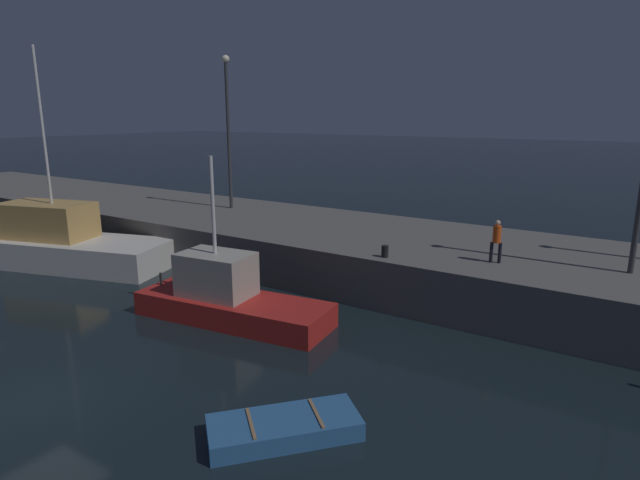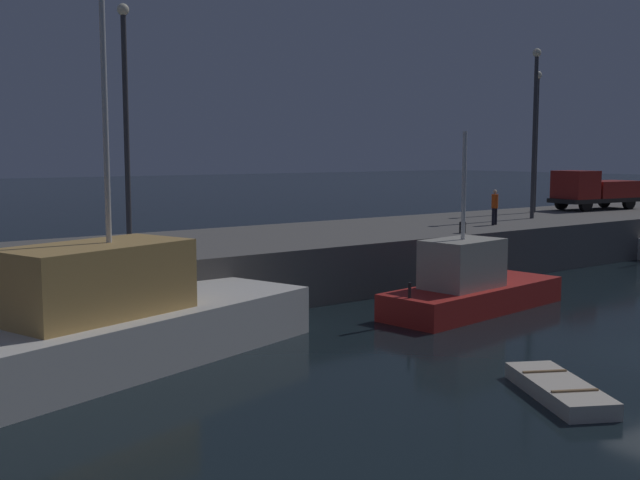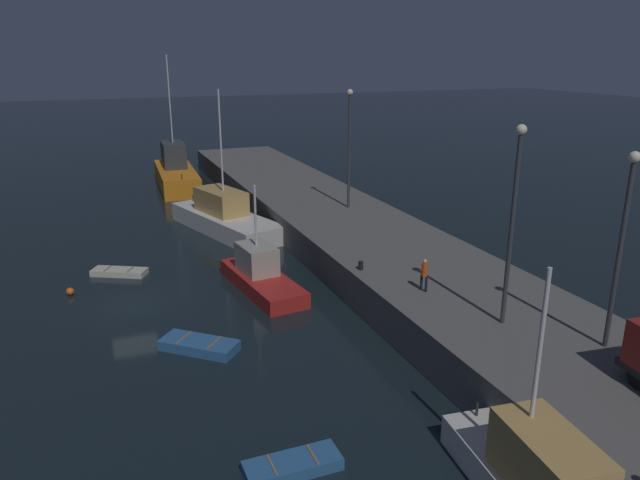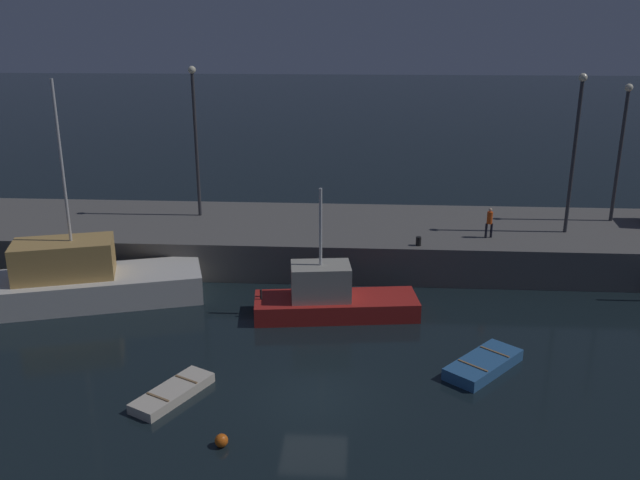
# 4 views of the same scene
# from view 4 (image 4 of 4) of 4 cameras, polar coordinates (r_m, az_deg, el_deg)

# --- Properties ---
(ground_plane) EXTENTS (320.00, 320.00, 0.00)m
(ground_plane) POSITION_cam_4_polar(r_m,az_deg,el_deg) (25.42, -0.53, -13.23)
(ground_plane) COLOR black
(pier_quay) EXTENTS (79.76, 8.84, 2.09)m
(pier_quay) POSITION_cam_4_polar(r_m,az_deg,el_deg) (39.16, 1.13, -0.03)
(pier_quay) COLOR #5B5956
(pier_quay) RESTS_ON ground
(fishing_trawler_red) EXTENTS (12.18, 6.77, 10.81)m
(fishing_trawler_red) POSITION_cam_4_polar(r_m,az_deg,el_deg) (34.95, -20.00, -3.30)
(fishing_trawler_red) COLOR silver
(fishing_trawler_red) RESTS_ON ground
(fishing_boat_orange) EXTENTS (7.86, 3.36, 6.17)m
(fishing_boat_orange) POSITION_cam_4_polar(r_m,az_deg,el_deg) (31.53, 0.94, -4.96)
(fishing_boat_orange) COLOR red
(fishing_boat_orange) RESTS_ON ground
(dinghy_orange_near) EXTENTS (3.51, 3.72, 0.52)m
(dinghy_orange_near) POSITION_cam_4_polar(r_m,az_deg,el_deg) (27.86, 13.73, -10.23)
(dinghy_orange_near) COLOR #2D6099
(dinghy_orange_near) RESTS_ON ground
(rowboat_white_mid) EXTENTS (2.63, 3.54, 0.41)m
(rowboat_white_mid) POSITION_cam_4_polar(r_m,az_deg,el_deg) (25.91, -12.41, -12.57)
(rowboat_white_mid) COLOR beige
(rowboat_white_mid) RESTS_ON ground
(mooring_buoy_near) EXTENTS (0.44, 0.44, 0.44)m
(mooring_buoy_near) POSITION_cam_4_polar(r_m,az_deg,el_deg) (23.00, -8.38, -16.51)
(mooring_buoy_near) COLOR orange
(mooring_buoy_near) RESTS_ON ground
(lamp_post_west) EXTENTS (0.44, 0.44, 8.76)m
(lamp_post_west) POSITION_cam_4_polar(r_m,az_deg,el_deg) (40.07, -10.54, 9.07)
(lamp_post_west) COLOR #38383D
(lamp_post_west) RESTS_ON pier_quay
(lamp_post_east) EXTENTS (0.44, 0.44, 8.60)m
(lamp_post_east) POSITION_cam_4_polar(r_m,az_deg,el_deg) (38.56, 20.88, 7.73)
(lamp_post_east) COLOR #38383D
(lamp_post_east) RESTS_ON pier_quay
(lamp_post_central) EXTENTS (0.44, 0.44, 7.88)m
(lamp_post_central) POSITION_cam_4_polar(r_m,az_deg,el_deg) (41.98, 24.24, 7.57)
(lamp_post_central) COLOR #38383D
(lamp_post_central) RESTS_ON pier_quay
(dockworker) EXTENTS (0.43, 0.38, 1.66)m
(dockworker) POSITION_cam_4_polar(r_m,az_deg,el_deg) (37.12, 14.21, 1.59)
(dockworker) COLOR black
(dockworker) RESTS_ON pier_quay
(bollard_west) EXTENTS (0.28, 0.28, 0.47)m
(bollard_west) POSITION_cam_4_polar(r_m,az_deg,el_deg) (35.28, 8.37, -0.10)
(bollard_west) COLOR black
(bollard_west) RESTS_ON pier_quay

